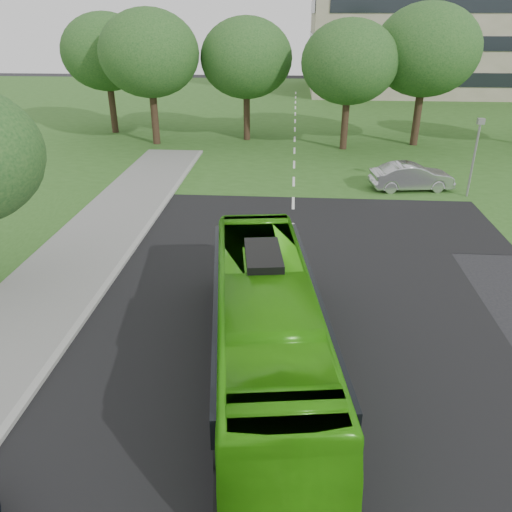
# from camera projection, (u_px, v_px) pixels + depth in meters

# --- Properties ---
(ground) EXTENTS (160.00, 160.00, 0.00)m
(ground) POSITION_uv_depth(u_px,v_px,m) (290.00, 359.00, 15.21)
(ground) COLOR black
(ground) RESTS_ON ground
(street_surfaces) EXTENTS (120.00, 120.00, 0.15)m
(street_surfaces) POSITION_uv_depth(u_px,v_px,m) (289.00, 161.00, 35.66)
(street_surfaces) COLOR black
(street_surfaces) RESTS_ON ground
(tree_park_a) EXTENTS (7.58, 7.58, 10.08)m
(tree_park_a) POSITION_uv_depth(u_px,v_px,m) (149.00, 54.00, 37.74)
(tree_park_a) COLOR black
(tree_park_a) RESTS_ON ground
(tree_park_b) EXTENTS (7.24, 7.24, 9.50)m
(tree_park_b) POSITION_uv_depth(u_px,v_px,m) (246.00, 58.00, 39.26)
(tree_park_b) COLOR black
(tree_park_b) RESTS_ON ground
(tree_park_c) EXTENTS (7.06, 7.06, 9.37)m
(tree_park_c) POSITION_uv_depth(u_px,v_px,m) (349.00, 62.00, 36.36)
(tree_park_c) COLOR black
(tree_park_c) RESTS_ON ground
(tree_park_d) EXTENTS (7.91, 7.91, 10.46)m
(tree_park_d) POSITION_uv_depth(u_px,v_px,m) (426.00, 50.00, 37.26)
(tree_park_d) COLOR black
(tree_park_d) RESTS_ON ground
(tree_park_f) EXTENTS (7.35, 7.35, 9.81)m
(tree_park_f) POSITION_uv_depth(u_px,v_px,m) (106.00, 52.00, 41.77)
(tree_park_f) COLOR black
(tree_park_f) RESTS_ON ground
(bus) EXTENTS (4.16, 11.57, 3.15)m
(bus) POSITION_uv_depth(u_px,v_px,m) (266.00, 327.00, 13.98)
(bus) COLOR #38A810
(bus) RESTS_ON ground
(sedan) EXTENTS (5.01, 2.37, 1.59)m
(sedan) POSITION_uv_depth(u_px,v_px,m) (412.00, 177.00, 29.66)
(sedan) COLOR #B2B2B7
(sedan) RESTS_ON ground
(camera_pole) EXTENTS (0.44, 0.41, 4.43)m
(camera_pole) POSITION_uv_depth(u_px,v_px,m) (476.00, 147.00, 27.60)
(camera_pole) COLOR gray
(camera_pole) RESTS_ON ground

